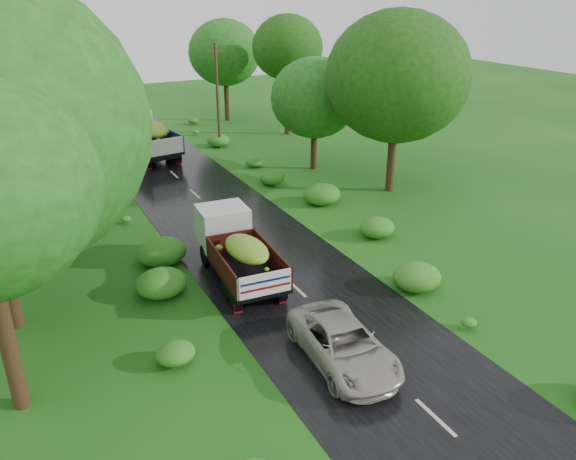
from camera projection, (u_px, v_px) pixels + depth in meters
ground at (435, 418)px, 15.17m from camera, size 120.00×120.00×0.00m
road at (337, 326)px, 19.23m from camera, size 6.50×80.00×0.02m
road_lines at (322, 312)px, 20.04m from camera, size 0.12×69.60×0.00m
truck_near at (237, 247)px, 21.93m from camera, size 2.40×5.84×2.40m
truck_far at (143, 133)px, 37.70m from camera, size 3.31×7.09×2.87m
car at (343, 344)px, 17.16m from camera, size 2.46×4.75×1.28m
utility_pole at (218, 96)px, 38.96m from camera, size 1.27×0.23×7.24m
trees_right at (304, 68)px, 37.10m from camera, size 6.00×24.97×8.09m
shrubs at (236, 226)px, 26.42m from camera, size 11.90×44.00×0.70m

